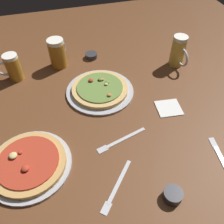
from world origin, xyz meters
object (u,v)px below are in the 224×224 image
beer_mug_pale (178,52)px  knife_right (224,162)px  napkin_folded (169,108)px  pizza_plate_far (100,90)px  beer_mug_dark (13,67)px  fork_left (117,187)px  fork_spare (121,140)px  ramekin_sauce (91,56)px  beer_mug_amber (58,53)px  ramekin_butter (173,195)px  pizza_plate_near (29,164)px

beer_mug_pale → knife_right: bearing=-100.0°
beer_mug_pale → napkin_folded: beer_mug_pale is taller
pizza_plate_far → beer_mug_dark: beer_mug_dark is taller
beer_mug_pale → fork_left: size_ratio=0.96×
pizza_plate_far → fork_spare: 0.32m
fork_spare → fork_left: bearing=-111.6°
beer_mug_pale → ramekin_sauce: size_ratio=2.45×
ramekin_sauce → napkin_folded: size_ratio=0.63×
napkin_folded → fork_spare: (-0.27, -0.12, -0.00)m
pizza_plate_far → napkin_folded: bearing=-35.3°
beer_mug_amber → fork_spare: (0.17, -0.60, -0.08)m
beer_mug_amber → ramekin_sauce: bearing=7.7°
beer_mug_dark → fork_spare: beer_mug_dark is taller
beer_mug_dark → ramekin_butter: (0.51, -0.83, -0.05)m
ramekin_sauce → ramekin_butter: ramekin_butter is taller
ramekin_sauce → knife_right: 0.90m
pizza_plate_near → ramekin_butter: (0.46, -0.26, 0.00)m
ramekin_sauce → knife_right: bearing=-68.3°
pizza_plate_far → fork_left: 0.51m
ramekin_butter → fork_spare: ramekin_butter is taller
ramekin_butter → napkin_folded: size_ratio=0.59×
beer_mug_dark → beer_mug_pale: bearing=-8.0°
beer_mug_dark → fork_left: beer_mug_dark is taller
beer_mug_pale → ramekin_sauce: 0.49m
ramekin_sauce → beer_mug_dark: bearing=-169.3°
ramekin_butter → pizza_plate_near: bearing=150.6°
ramekin_butter → napkin_folded: ramekin_butter is taller
beer_mug_amber → pizza_plate_far: bearing=-60.1°
ramekin_sauce → knife_right: ramekin_sauce is taller
beer_mug_pale → fork_left: 0.82m
pizza_plate_near → fork_left: size_ratio=1.76×
pizza_plate_near → pizza_plate_far: 0.49m
pizza_plate_far → napkin_folded: pizza_plate_far is taller
napkin_folded → fork_left: size_ratio=0.62×
beer_mug_amber → ramekin_butter: size_ratio=2.42×
beer_mug_amber → ramekin_butter: bearing=-73.0°
pizza_plate_far → beer_mug_dark: size_ratio=2.34×
pizza_plate_far → knife_right: (0.36, -0.53, -0.01)m
beer_mug_dark → knife_right: bearing=-44.9°
ramekin_sauce → fork_left: ramekin_sauce is taller
ramekin_sauce → pizza_plate_far: bearing=-94.5°
pizza_plate_far → fork_left: pizza_plate_far is taller
beer_mug_dark → fork_spare: bearing=-53.0°
fork_spare → knife_right: bearing=-31.1°
beer_mug_amber → ramekin_sauce: size_ratio=2.29×
ramekin_butter → fork_left: (-0.17, 0.09, -0.01)m
beer_mug_pale → napkin_folded: bearing=-121.4°
beer_mug_amber → fork_left: (0.10, -0.79, -0.08)m
beer_mug_pale → knife_right: 0.65m
beer_mug_pale → knife_right: size_ratio=0.71×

